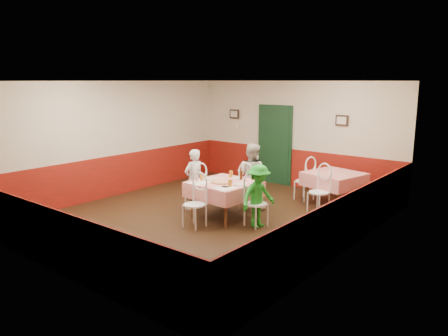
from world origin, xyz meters
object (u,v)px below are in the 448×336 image
Objects in this scene: diner_left at (194,179)px; diner_right at (258,196)px; chair_second_a at (304,181)px; wallet at (225,187)px; chair_second_b at (319,193)px; second_table at (334,189)px; chair_far at (250,189)px; chair_near at (194,205)px; pizza at (222,182)px; chair_right at (256,204)px; glass_c at (231,174)px; beer_bottle at (241,174)px; main_table at (224,200)px; glass_b at (230,183)px; diner_far at (251,176)px; glass_a at (202,178)px; chair_left at (196,189)px.

diner_right is (1.80, -0.12, -0.05)m from diner_left.
chair_second_a reaches higher than wallet.
chair_second_a is 1.06m from chair_second_b.
diner_right reaches higher than second_table.
chair_far and chair_near have the same top height.
diner_left reaches higher than pizza.
chair_right is 6.18× the size of glass_c.
diner_left is at bearing -162.43° from beer_bottle.
chair_far is 3.89× the size of beer_bottle.
chair_second_a is at bearing 75.56° from chair_near.
chair_right is 2.11× the size of pizza.
chair_second_b is (1.39, 1.51, 0.08)m from main_table.
glass_c reaches higher than pizza.
chair_right reaches higher than wallet.
chair_far is 1.00× the size of chair_near.
chair_second_a is 6.18× the size of glass_c.
wallet is (-0.04, -0.11, -0.06)m from glass_b.
chair_far and glass_b have the same top height.
second_table is at bearing 63.25° from chair_near.
diner_far is at bearing 86.77° from pizza.
diner_far is at bearing 99.82° from beer_bottle.
diner_far reaches higher than chair_right.
chair_second_a is 6.43× the size of glass_b.
chair_far is 6.94× the size of glass_a.
glass_c is 0.10× the size of diner_far.
glass_c is 0.12× the size of diner_right.
second_table is at bearing -142.00° from diner_far.
chair_second_a is at bearing 83.08° from glass_b.
diner_far reaches higher than diner_left.
chair_second_a is 2.34m from diner_right.
wallet is at bearing -108.77° from glass_b.
diner_right is at bearing -3.80° from main_table.
diner_far is (-1.33, -1.37, 0.36)m from second_table.
chair_left and glass_b have the same top height.
diner_right reaches higher than chair_near.
beer_bottle reaches higher than glass_c.
pizza is (0.85, -0.13, 0.32)m from chair_left.
chair_near is 0.70m from wallet.
glass_a is 0.93× the size of glass_b.
wallet is at bearing 77.23° from chair_left.
glass_b is (-1.05, -2.50, 0.45)m from second_table.
beer_bottle is (0.57, 0.60, 0.05)m from glass_a.
second_table is 0.75m from chair_second_a.
chair_far is 1.53m from chair_second_a.
chair_second_b reaches higher than glass_a.
glass_a reaches higher than main_table.
chair_second_b is at bearing 43.44° from glass_a.
chair_second_a is at bearing 17.60° from diner_right.
chair_second_b is 2.14m from pizza.
chair_far is (0.06, 0.85, 0.08)m from main_table.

